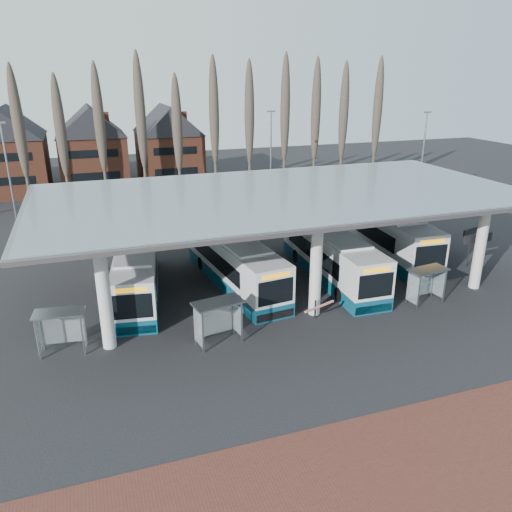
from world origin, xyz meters
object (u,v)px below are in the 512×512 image
object	(u,v)px
shelter_1	(217,312)
shelter_2	(426,278)
bus_0	(137,271)
bus_3	(383,233)
shelter_0	(61,322)
bus_2	(331,256)
bus_1	(234,262)

from	to	relation	value
shelter_1	shelter_2	distance (m)	13.70
bus_0	bus_3	size ratio (longest dim) A/B	0.91
shelter_0	bus_2	bearing A→B (deg)	21.36
bus_1	shelter_2	xyz separation A→B (m)	(10.53, -6.75, 0.09)
bus_0	bus_3	bearing A→B (deg)	13.07
bus_0	shelter_1	xyz separation A→B (m)	(3.30, -7.98, 0.25)
bus_2	bus_3	bearing A→B (deg)	28.96
bus_0	shelter_0	size ratio (longest dim) A/B	4.50
shelter_1	bus_2	bearing A→B (deg)	21.95
bus_2	bus_1	bearing A→B (deg)	172.99
bus_2	shelter_1	distance (m)	11.77
bus_0	bus_1	world-z (taller)	bus_1
bus_3	shelter_1	bearing A→B (deg)	-145.97
bus_1	shelter_2	world-z (taller)	bus_1
bus_3	shelter_0	bearing A→B (deg)	-158.42
bus_0	bus_1	bearing A→B (deg)	2.95
bus_0	shelter_1	size ratio (longest dim) A/B	4.21
shelter_2	bus_2	bearing A→B (deg)	116.64
bus_2	shelter_1	world-z (taller)	bus_2
bus_3	shelter_1	world-z (taller)	bus_3
bus_2	shelter_0	bearing A→B (deg)	-163.83
shelter_0	bus_1	bearing A→B (deg)	34.01
shelter_0	shelter_2	size ratio (longest dim) A/B	1.02
bus_1	shelter_1	distance (m)	7.98
bus_2	shelter_2	size ratio (longest dim) A/B	4.72
bus_2	shelter_0	size ratio (longest dim) A/B	4.63
bus_0	shelter_2	world-z (taller)	bus_0
bus_1	shelter_0	size ratio (longest dim) A/B	4.65
bus_2	bus_3	world-z (taller)	bus_3
bus_2	shelter_2	xyz separation A→B (m)	(3.72, -5.69, 0.07)
bus_2	shelter_2	bearing A→B (deg)	-54.90
bus_1	bus_2	xyz separation A→B (m)	(6.80, -1.07, 0.01)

